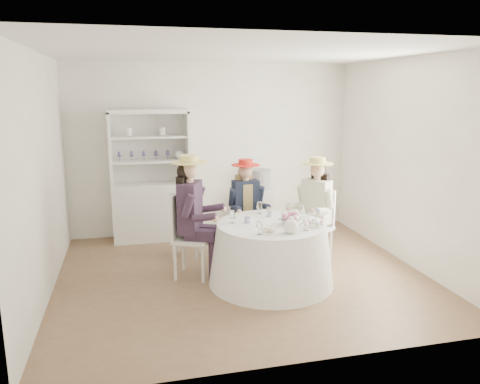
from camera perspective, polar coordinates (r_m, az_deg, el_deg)
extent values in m
plane|color=brown|center=(5.98, 0.23, -10.09)|extent=(4.50, 4.50, 0.00)
plane|color=white|center=(5.54, 0.25, 16.69)|extent=(4.50, 4.50, 0.00)
plane|color=silver|center=(7.54, -3.38, 5.24)|extent=(4.50, 0.00, 4.50)
plane|color=silver|center=(3.73, 7.55, -2.22)|extent=(4.50, 0.00, 4.50)
plane|color=silver|center=(5.53, -23.07, 1.66)|extent=(0.00, 4.50, 4.50)
plane|color=silver|center=(6.51, 19.91, 3.39)|extent=(0.00, 4.50, 4.50)
cone|color=white|center=(5.65, 3.80, -7.54)|extent=(1.49, 1.49, 0.72)
cylinder|color=white|center=(5.53, 3.86, -3.93)|extent=(1.29, 1.29, 0.02)
cube|color=silver|center=(7.36, -10.65, -2.33)|extent=(1.24, 0.62, 0.89)
cube|color=silver|center=(7.37, -11.03, 5.48)|extent=(1.17, 0.22, 1.08)
cube|color=silver|center=(7.13, -11.14, 9.62)|extent=(1.24, 0.62, 0.06)
cube|color=silver|center=(7.17, -15.54, 5.07)|extent=(0.11, 0.44, 1.08)
cube|color=silver|center=(7.22, -6.41, 5.49)|extent=(0.11, 0.44, 1.08)
cube|color=silver|center=(7.20, -10.89, 3.75)|extent=(1.15, 0.56, 0.03)
cube|color=silver|center=(7.15, -11.01, 6.63)|extent=(1.15, 0.56, 0.03)
sphere|color=white|center=(7.22, -7.40, 4.52)|extent=(0.14, 0.14, 0.14)
cube|color=silver|center=(7.65, 2.45, -2.26)|extent=(0.55, 0.55, 0.70)
cylinder|color=black|center=(7.54, 2.48, 1.52)|extent=(0.39, 0.39, 0.33)
cube|color=silver|center=(5.81, -5.81, -5.71)|extent=(0.57, 0.57, 0.04)
cylinder|color=silver|center=(5.69, -4.55, -8.73)|extent=(0.04, 0.04, 0.48)
cylinder|color=silver|center=(6.00, -3.70, -7.57)|extent=(0.04, 0.04, 0.48)
cylinder|color=silver|center=(5.78, -7.90, -8.46)|extent=(0.04, 0.04, 0.48)
cylinder|color=silver|center=(6.09, -6.88, -7.33)|extent=(0.04, 0.04, 0.48)
cube|color=silver|center=(5.78, -7.73, -2.83)|extent=(0.20, 0.39, 0.54)
cube|color=black|center=(5.70, -6.11, -1.87)|extent=(0.35, 0.44, 0.63)
cube|color=black|center=(5.66, -4.84, -5.26)|extent=(0.39, 0.28, 0.13)
cylinder|color=black|center=(5.73, -3.30, -8.45)|extent=(0.11, 0.11, 0.50)
cylinder|color=black|center=(5.46, -6.35, -1.69)|extent=(0.21, 0.16, 0.30)
cube|color=black|center=(5.84, -4.34, -4.70)|extent=(0.39, 0.28, 0.13)
cylinder|color=black|center=(5.91, -2.85, -7.79)|extent=(0.11, 0.11, 0.50)
cylinder|color=black|center=(5.88, -5.11, -0.65)|extent=(0.21, 0.16, 0.30)
cylinder|color=#D8A889|center=(5.63, -6.19, 1.43)|extent=(0.10, 0.10, 0.09)
sphere|color=#D8A889|center=(5.61, -6.21, 2.63)|extent=(0.21, 0.21, 0.21)
sphere|color=black|center=(5.63, -6.69, 2.48)|extent=(0.21, 0.21, 0.21)
cube|color=black|center=(5.69, -6.99, -0.04)|extent=(0.18, 0.27, 0.41)
cylinder|color=#D7C568|center=(5.59, -6.24, 3.61)|extent=(0.43, 0.43, 0.01)
cylinder|color=#D7C568|center=(5.59, -6.25, 4.05)|extent=(0.22, 0.22, 0.09)
cube|color=silver|center=(6.50, 0.73, -4.14)|extent=(0.42, 0.42, 0.04)
cylinder|color=silver|center=(6.38, -0.14, -6.56)|extent=(0.03, 0.03, 0.43)
cylinder|color=silver|center=(6.48, 2.47, -6.27)|extent=(0.03, 0.03, 0.43)
cylinder|color=silver|center=(6.66, -0.98, -5.74)|extent=(0.03, 0.03, 0.43)
cylinder|color=silver|center=(6.75, 1.53, -5.48)|extent=(0.03, 0.03, 0.43)
cube|color=silver|center=(6.59, 0.23, -1.56)|extent=(0.37, 0.06, 0.48)
cube|color=#1A2034|center=(6.42, 0.68, -1.04)|extent=(0.36, 0.22, 0.56)
cube|color=tan|center=(6.42, 0.68, -1.04)|extent=(0.15, 0.22, 0.48)
cube|color=#1A2034|center=(6.35, 0.33, -3.83)|extent=(0.15, 0.34, 0.12)
cylinder|color=#1A2034|center=(6.31, 0.72, -6.68)|extent=(0.10, 0.10, 0.44)
cylinder|color=#1A2034|center=(6.31, -0.92, -0.65)|extent=(0.10, 0.17, 0.27)
cube|color=#1A2034|center=(6.40, 1.81, -3.69)|extent=(0.15, 0.34, 0.12)
cylinder|color=#1A2034|center=(6.37, 2.21, -6.52)|extent=(0.10, 0.10, 0.44)
cylinder|color=#1A2034|center=(6.44, 2.47, -0.39)|extent=(0.10, 0.17, 0.27)
cylinder|color=#D8A889|center=(6.36, 0.68, 1.59)|extent=(0.09, 0.09, 0.08)
sphere|color=#D8A889|center=(6.34, 0.69, 2.54)|extent=(0.18, 0.18, 0.18)
sphere|color=tan|center=(6.39, 0.56, 2.47)|extent=(0.18, 0.18, 0.18)
cube|color=tan|center=(6.46, 0.46, 0.53)|extent=(0.24, 0.10, 0.37)
cylinder|color=red|center=(6.33, 0.69, 3.31)|extent=(0.39, 0.39, 0.01)
cylinder|color=red|center=(6.32, 0.69, 3.66)|extent=(0.19, 0.19, 0.08)
cube|color=silver|center=(6.39, 9.08, -4.42)|extent=(0.56, 0.56, 0.04)
cylinder|color=silver|center=(6.41, 7.01, -6.47)|extent=(0.04, 0.04, 0.44)
cylinder|color=silver|center=(6.25, 9.48, -7.05)|extent=(0.04, 0.04, 0.44)
cylinder|color=silver|center=(6.67, 8.57, -5.77)|extent=(0.04, 0.04, 0.44)
cylinder|color=silver|center=(6.52, 10.97, -6.31)|extent=(0.04, 0.04, 0.44)
cube|color=silver|center=(6.47, 10.01, -1.75)|extent=(0.25, 0.33, 0.50)
cube|color=beige|center=(6.31, 9.29, -1.14)|extent=(0.37, 0.41, 0.58)
cube|color=beige|center=(6.32, 7.82, -3.82)|extent=(0.35, 0.31, 0.12)
cylinder|color=beige|center=(6.30, 7.04, -6.74)|extent=(0.10, 0.10, 0.46)
cylinder|color=beige|center=(6.37, 7.53, -0.31)|extent=(0.19, 0.18, 0.28)
cube|color=beige|center=(6.22, 9.22, -4.11)|extent=(0.35, 0.31, 0.12)
cylinder|color=beige|center=(6.20, 8.43, -7.08)|extent=(0.10, 0.10, 0.46)
cylinder|color=beige|center=(6.16, 10.76, -0.86)|extent=(0.19, 0.18, 0.28)
cylinder|color=#D8A889|center=(6.25, 9.39, 1.64)|extent=(0.09, 0.09, 0.08)
sphere|color=#D8A889|center=(6.23, 9.42, 2.64)|extent=(0.19, 0.19, 0.19)
sphere|color=black|center=(6.27, 9.64, 2.56)|extent=(0.19, 0.19, 0.19)
cube|color=black|center=(6.34, 9.73, 0.49)|extent=(0.21, 0.24, 0.38)
cylinder|color=#D7C568|center=(6.21, 9.45, 3.47)|extent=(0.40, 0.40, 0.01)
cylinder|color=#D7C568|center=(6.21, 9.47, 3.83)|extent=(0.20, 0.20, 0.08)
cube|color=silver|center=(6.52, -6.52, -4.14)|extent=(0.49, 0.49, 0.04)
cylinder|color=silver|center=(6.70, -4.91, -5.64)|extent=(0.04, 0.04, 0.43)
cylinder|color=silver|center=(6.76, -7.54, -5.55)|extent=(0.04, 0.04, 0.43)
cylinder|color=silver|center=(6.41, -5.34, -6.50)|extent=(0.04, 0.04, 0.43)
cylinder|color=silver|center=(6.47, -8.09, -6.40)|extent=(0.04, 0.04, 0.43)
cube|color=silver|center=(6.28, -6.87, -2.28)|extent=(0.36, 0.14, 0.49)
imported|color=white|center=(5.53, 0.90, -3.48)|extent=(0.10, 0.10, 0.06)
imported|color=white|center=(5.81, 3.63, -2.72)|extent=(0.07, 0.07, 0.06)
imported|color=white|center=(5.74, 6.01, -2.92)|extent=(0.11, 0.11, 0.07)
imported|color=white|center=(5.48, 6.10, -3.71)|extent=(0.31, 0.31, 0.06)
sphere|color=#D16898|center=(5.50, 6.77, -2.97)|extent=(0.07, 0.07, 0.07)
sphere|color=white|center=(5.53, 6.52, -2.88)|extent=(0.07, 0.07, 0.07)
sphere|color=#D16898|center=(5.54, 6.15, -2.85)|extent=(0.07, 0.07, 0.07)
sphere|color=white|center=(5.53, 5.78, -2.87)|extent=(0.07, 0.07, 0.07)
sphere|color=#D16898|center=(5.50, 5.55, -2.95)|extent=(0.07, 0.07, 0.07)
sphere|color=white|center=(5.46, 5.56, -3.06)|extent=(0.07, 0.07, 0.07)
sphere|color=#D16898|center=(5.44, 5.80, -3.15)|extent=(0.07, 0.07, 0.07)
sphere|color=white|center=(5.43, 6.18, -3.19)|extent=(0.07, 0.07, 0.07)
sphere|color=#D16898|center=(5.44, 6.56, -3.16)|extent=(0.07, 0.07, 0.07)
sphere|color=white|center=(5.47, 6.78, -3.08)|extent=(0.07, 0.07, 0.07)
sphere|color=white|center=(5.17, 6.24, -4.19)|extent=(0.17, 0.17, 0.17)
cylinder|color=white|center=(5.20, 7.31, -4.00)|extent=(0.10, 0.03, 0.08)
cylinder|color=white|center=(5.14, 6.26, -3.29)|extent=(0.04, 0.04, 0.02)
cylinder|color=white|center=(5.17, 3.58, -4.91)|extent=(0.23, 0.23, 0.01)
cube|color=beige|center=(5.14, 3.17, -4.78)|extent=(0.05, 0.04, 0.03)
cube|color=beige|center=(5.16, 3.59, -4.56)|extent=(0.06, 0.05, 0.03)
cube|color=beige|center=(5.20, 4.00, -4.59)|extent=(0.06, 0.06, 0.03)
cube|color=beige|center=(5.19, 3.28, -4.46)|extent=(0.06, 0.06, 0.03)
cube|color=beige|center=(5.14, 3.99, -4.78)|extent=(0.06, 0.06, 0.03)
cylinder|color=white|center=(5.47, 9.18, -4.09)|extent=(0.22, 0.22, 0.01)
cylinder|color=white|center=(5.45, 9.21, -3.41)|extent=(0.02, 0.02, 0.15)
cylinder|color=white|center=(5.43, 9.23, -2.67)|extent=(0.16, 0.16, 0.01)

